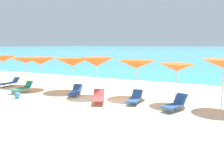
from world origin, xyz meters
TOP-DOWN VIEW (x-y plane):
  - ground_plane at (0.00, 10.00)m, footprint 50.00×100.00m
  - ocean_water at (0.00, 228.84)m, footprint 650.00×440.00m
  - umbrella_0 at (-9.95, 2.79)m, footprint 2.24×2.24m
  - umbrella_1 at (-7.52, 2.76)m, footprint 2.13×2.13m
  - umbrella_2 at (-5.68, 2.27)m, footprint 2.26×2.26m
  - umbrella_3 at (-3.31, 2.67)m, footprint 2.40×2.40m
  - umbrella_4 at (-1.18, 2.09)m, footprint 2.03×2.03m
  - umbrella_5 at (1.04, 2.74)m, footprint 2.12×2.12m
  - umbrella_6 at (3.40, 2.20)m, footprint 1.89×1.89m
  - umbrella_7 at (5.56, 2.07)m, footprint 2.01×2.01m
  - lounge_chair_0 at (-8.48, 2.02)m, footprint 0.59×1.58m
  - lounge_chair_1 at (-2.33, 1.51)m, footprint 1.12×1.75m
  - lounge_chair_3 at (1.52, 1.25)m, footprint 0.72×1.60m
  - lounge_chair_4 at (-5.78, 0.67)m, footprint 0.76×1.47m
  - lounge_chair_5 at (-0.16, 0.45)m, footprint 1.24×1.68m
  - lounge_chair_6 at (3.66, 0.77)m, footprint 1.05×1.51m
  - beach_ball at (-4.79, -0.61)m, footprint 0.35×0.35m

SIDE VIEW (x-z plane):
  - ground_plane at x=0.00m, z-range -0.30..0.00m
  - ocean_water at x=0.00m, z-range 0.00..0.02m
  - beach_ball at x=-4.79m, z-range 0.00..0.35m
  - lounge_chair_1 at x=-2.33m, z-range -0.02..0.52m
  - lounge_chair_0 at x=-8.48m, z-range -0.03..0.54m
  - lounge_chair_3 at x=1.52m, z-range -0.02..0.57m
  - lounge_chair_5 at x=-0.16m, z-range 0.00..0.61m
  - lounge_chair_6 at x=3.66m, z-range -0.04..0.67m
  - lounge_chair_4 at x=-5.78m, z-range -0.02..0.65m
  - umbrella_6 at x=3.40m, z-range 0.82..2.85m
  - umbrella_1 at x=-7.52m, z-range 0.82..2.88m
  - umbrella_3 at x=-3.31m, z-range 0.80..2.93m
  - umbrella_5 at x=1.04m, z-range 0.81..2.93m
  - umbrella_2 at x=-5.68m, z-range 0.83..2.96m
  - umbrella_0 at x=-9.95m, z-range 0.84..2.98m
  - umbrella_4 at x=-1.18m, z-range 0.86..3.10m
  - umbrella_7 at x=5.56m, z-range 0.95..3.25m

